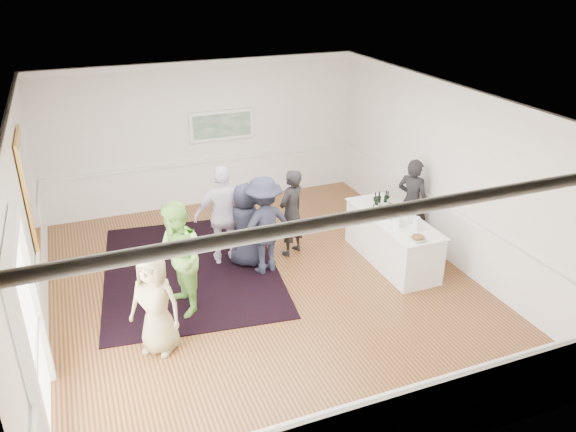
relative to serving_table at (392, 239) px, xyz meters
name	(u,v)px	position (x,y,z in m)	size (l,w,h in m)	color
floor	(266,287)	(-2.46, -0.03, -0.45)	(8.00, 8.00, 0.00)	brown
ceiling	(262,102)	(-2.46, -0.03, 2.75)	(7.00, 8.00, 0.02)	white
wall_left	(26,239)	(-5.96, -0.03, 1.15)	(0.02, 8.00, 3.20)	white
wall_right	(448,173)	(1.04, -0.03, 1.15)	(0.02, 8.00, 3.20)	white
wall_back	(204,135)	(-2.46, 3.97, 1.15)	(7.00, 0.02, 3.20)	white
wall_front	(398,351)	(-2.46, -4.03, 1.15)	(7.00, 0.02, 3.20)	white
wainscoting	(265,262)	(-2.46, -0.03, 0.05)	(7.00, 8.00, 1.00)	white
mirror	(29,192)	(-5.91, 1.27, 1.35)	(0.05, 1.25, 1.85)	#F1B246
doorway	(29,325)	(-5.90, -1.93, 0.97)	(0.10, 1.78, 2.56)	white
landscape_painting	(222,125)	(-2.06, 3.92, 1.33)	(1.44, 0.06, 0.66)	white
area_rug	(191,269)	(-3.51, 1.06, -0.44)	(3.03, 3.97, 0.02)	black
serving_table	(392,239)	(0.00, 0.00, 0.00)	(0.84, 2.21, 0.89)	white
bartender	(412,202)	(0.74, 0.55, 0.41)	(0.63, 0.41, 1.73)	black
guest_tan	(155,304)	(-4.42, -1.02, 0.32)	(0.76, 0.49, 1.55)	tan
guest_green	(178,260)	(-3.93, -0.19, 0.48)	(0.90, 0.70, 1.86)	#87D455
guest_lilac	(224,215)	(-2.82, 1.12, 0.48)	(1.09, 0.45, 1.86)	white
guest_dark_a	(264,226)	(-2.28, 0.53, 0.44)	(1.16, 0.66, 1.79)	#212437
guest_dark_b	(291,213)	(-1.59, 0.98, 0.39)	(0.61, 0.40, 1.68)	black
guest_navy	(245,225)	(-2.51, 0.89, 0.33)	(0.76, 0.50, 1.56)	#212437
wine_bottles	(381,200)	(0.01, 0.47, 0.60)	(0.39, 0.26, 0.31)	black
juice_pitchers	(402,218)	(-0.02, -0.30, 0.56)	(0.42, 0.62, 0.24)	#76BF44
ice_bucket	(394,208)	(0.09, 0.15, 0.56)	(0.26, 0.26, 0.24)	silver
nut_bowl	(418,238)	(-0.10, -0.92, 0.48)	(0.27, 0.27, 0.08)	white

